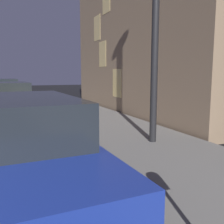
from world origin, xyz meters
The scene contains 4 objects.
car_blue centered at (2.85, 2.80, 0.71)m, with size 2.17×4.61×1.43m.
car_yellow_cab centered at (2.85, 9.53, 0.71)m, with size 2.26×4.10×1.43m.
car_green centered at (2.85, 16.56, 0.72)m, with size 2.10×4.51×1.43m.
building_mid centered at (11.00, 9.17, 4.16)m, with size 7.41×10.86×8.33m.
Camera 1 is at (2.77, -0.93, 1.74)m, focal length 41.24 mm.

